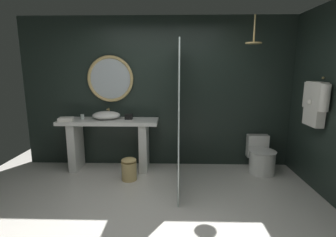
# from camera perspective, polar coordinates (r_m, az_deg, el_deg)

# --- Properties ---
(ground_plane) EXTENTS (5.76, 5.76, 0.00)m
(ground_plane) POSITION_cam_1_polar(r_m,az_deg,el_deg) (3.14, -4.01, -22.35)
(ground_plane) COLOR silver
(back_wall_panel) EXTENTS (4.80, 0.10, 2.60)m
(back_wall_panel) POSITION_cam_1_polar(r_m,az_deg,el_deg) (4.53, -1.93, 5.70)
(back_wall_panel) COLOR #1E2823
(back_wall_panel) RESTS_ON ground_plane
(side_wall_right) EXTENTS (0.10, 2.47, 2.60)m
(side_wall_right) POSITION_cam_1_polar(r_m,az_deg,el_deg) (3.98, 33.07, 3.13)
(side_wall_right) COLOR #1E2823
(side_wall_right) RESTS_ON ground_plane
(vanity_counter) EXTENTS (1.66, 0.50, 0.88)m
(vanity_counter) POSITION_cam_1_polar(r_m,az_deg,el_deg) (4.48, -12.97, -4.17)
(vanity_counter) COLOR silver
(vanity_counter) RESTS_ON ground_plane
(vessel_sink) EXTENTS (0.47, 0.39, 0.17)m
(vessel_sink) POSITION_cam_1_polar(r_m,az_deg,el_deg) (4.45, -13.64, 0.72)
(vessel_sink) COLOR white
(vessel_sink) RESTS_ON vanity_counter
(tumbler_cup) EXTENTS (0.06, 0.06, 0.09)m
(tumbler_cup) POSITION_cam_1_polar(r_m,az_deg,el_deg) (4.56, -18.64, 0.38)
(tumbler_cup) COLOR silver
(tumbler_cup) RESTS_ON vanity_counter
(tissue_box) EXTENTS (0.12, 0.11, 0.09)m
(tissue_box) POSITION_cam_1_polar(r_m,az_deg,el_deg) (4.38, -8.79, 0.41)
(tissue_box) COLOR black
(tissue_box) RESTS_ON vanity_counter
(round_wall_mirror) EXTENTS (0.80, 0.05, 0.80)m
(round_wall_mirror) POSITION_cam_1_polar(r_m,az_deg,el_deg) (4.56, -12.79, 8.65)
(round_wall_mirror) COLOR tan
(shower_glass_panel) EXTENTS (0.02, 1.50, 2.08)m
(shower_glass_panel) POSITION_cam_1_polar(r_m,az_deg,el_deg) (3.77, 2.26, 0.56)
(shower_glass_panel) COLOR silver
(shower_glass_panel) RESTS_ON ground_plane
(rain_shower_head) EXTENTS (0.24, 0.24, 0.41)m
(rain_shower_head) POSITION_cam_1_polar(r_m,az_deg,el_deg) (4.12, 18.65, 16.18)
(rain_shower_head) COLOR tan
(hanging_bathrobe) EXTENTS (0.20, 0.54, 0.68)m
(hanging_bathrobe) POSITION_cam_1_polar(r_m,az_deg,el_deg) (4.06, 30.09, 3.29)
(hanging_bathrobe) COLOR tan
(toilet) EXTENTS (0.44, 0.60, 0.59)m
(toilet) POSITION_cam_1_polar(r_m,az_deg,el_deg) (4.62, 20.07, -8.26)
(toilet) COLOR white
(toilet) RESTS_ON ground_plane
(waste_bin) EXTENTS (0.24, 0.24, 0.36)m
(waste_bin) POSITION_cam_1_polar(r_m,az_deg,el_deg) (4.12, -8.71, -11.07)
(waste_bin) COLOR tan
(waste_bin) RESTS_ON ground_plane
(folded_hand_towel) EXTENTS (0.24, 0.20, 0.06)m
(folded_hand_towel) POSITION_cam_1_polar(r_m,az_deg,el_deg) (4.48, -21.95, -0.18)
(folded_hand_towel) COLOR silver
(folded_hand_towel) RESTS_ON vanity_counter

